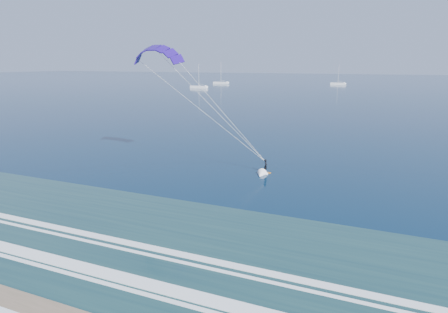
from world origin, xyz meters
name	(u,v)px	position (x,y,z in m)	size (l,w,h in m)	color
kitesurfer_rig	(208,103)	(-0.78, 29.65, 8.01)	(17.75, 4.90, 15.58)	#B96815
sailboat_0	(199,87)	(-72.29, 166.31, 0.68)	(8.81, 2.40, 11.97)	white
sailboat_1	(221,83)	(-79.49, 209.13, 0.69)	(9.44, 2.40, 12.86)	white
sailboat_2	(338,84)	(-13.94, 226.83, 0.68)	(8.15, 2.40, 11.07)	white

